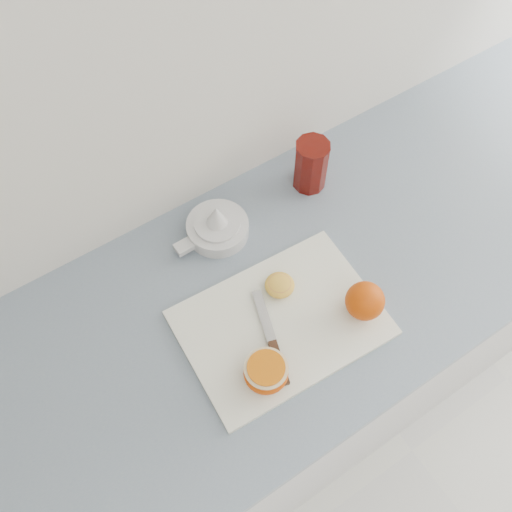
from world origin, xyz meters
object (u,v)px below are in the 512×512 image
object	(u,v)px
counter	(301,347)
half_orange	(266,372)
red_tumbler	(311,166)
cutting_board	(281,323)
citrus_juicer	(217,227)

from	to	relation	value
counter	half_orange	distance (m)	0.55
half_orange	red_tumbler	world-z (taller)	red_tumbler
counter	half_orange	world-z (taller)	half_orange
half_orange	cutting_board	bearing A→B (deg)	41.03
counter	half_orange	xyz separation A→B (m)	(-0.23, -0.15, 0.48)
counter	cutting_board	world-z (taller)	cutting_board
counter	red_tumbler	distance (m)	0.55
cutting_board	red_tumbler	xyz separation A→B (m)	(0.26, 0.26, 0.05)
counter	cutting_board	xyz separation A→B (m)	(-0.14, -0.07, 0.45)
half_orange	citrus_juicer	world-z (taller)	citrus_juicer
cutting_board	half_orange	size ratio (longest dim) A/B	4.64
cutting_board	citrus_juicer	xyz separation A→B (m)	(0.01, 0.26, 0.02)
counter	red_tumbler	size ratio (longest dim) A/B	18.96
counter	half_orange	bearing A→B (deg)	-146.78
cutting_board	red_tumbler	bearing A→B (deg)	45.10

